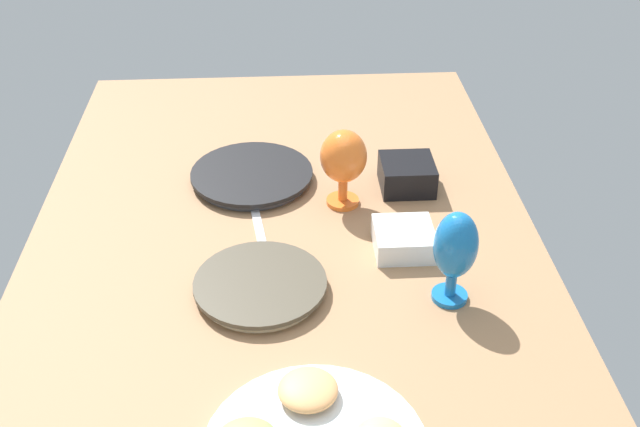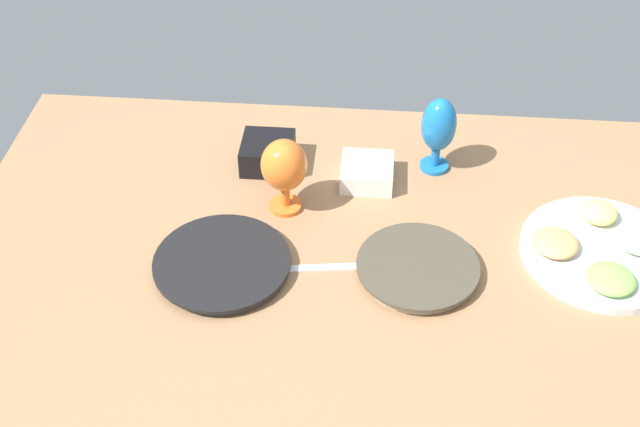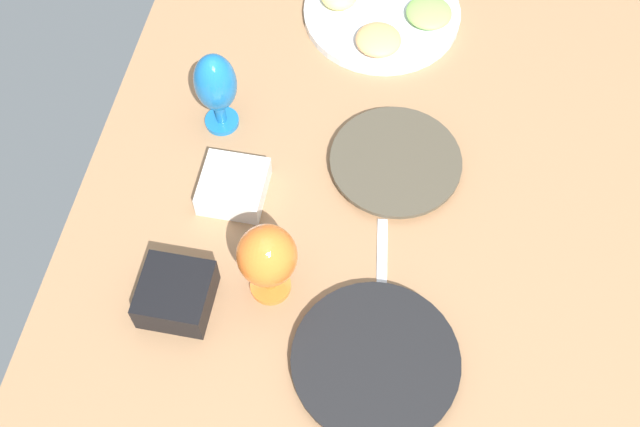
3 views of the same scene
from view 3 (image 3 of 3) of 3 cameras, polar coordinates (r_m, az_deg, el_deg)
name	(u,v)px [view 3 (image 3 of 3)]	position (r cm, az deg, el deg)	size (l,w,h in cm)	color
ground_plane	(356,243)	(145.13, 2.54, -2.13)	(160.00, 104.00, 4.00)	#99704C
dinner_plate_left	(395,163)	(150.71, 5.38, 3.59)	(24.62, 24.62, 2.42)	beige
dinner_plate_right	(375,362)	(132.78, 3.95, -10.45)	(27.62, 27.62, 2.41)	#4C4C51
fruit_platter	(382,11)	(174.28, 4.42, 14.14)	(33.00, 33.00, 5.47)	silver
hurricane_glass_orange	(267,258)	(129.24, -3.77, -3.13)	(9.86, 9.86, 17.48)	orange
hurricane_glass_blue	(216,85)	(149.32, -7.40, 9.00)	(7.89, 7.89, 18.57)	#196CB6
square_bowl_white	(233,186)	(146.49, -6.17, 1.97)	(11.59, 11.59, 4.80)	white
square_bowl_black	(176,294)	(136.59, -10.20, -5.61)	(11.72, 11.72, 6.46)	black
fork_by_left_plate	(382,263)	(140.98, 4.42, -3.55)	(18.00, 1.80, 0.60)	silver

